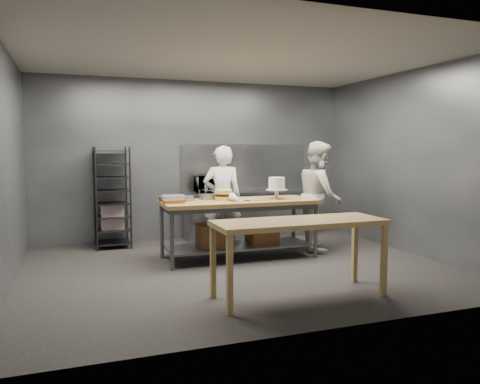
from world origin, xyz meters
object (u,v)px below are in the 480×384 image
at_px(frosted_cake_stand, 277,185).
at_px(layer_cake, 224,195).
at_px(chef_right, 319,196).
at_px(chef_behind, 222,198).
at_px(microwave, 210,184).
at_px(near_counter, 300,227).
at_px(speed_rack, 112,198).
at_px(work_table, 237,222).

relative_size(frosted_cake_stand, layer_cake, 1.31).
bearing_deg(chef_right, layer_cake, 115.32).
xyz_separation_m(chef_right, frosted_cake_stand, (-0.91, -0.25, 0.22)).
distance_m(chef_behind, microwave, 0.93).
height_order(near_counter, layer_cake, layer_cake).
xyz_separation_m(near_counter, speed_rack, (-1.80, 3.60, 0.04)).
bearing_deg(microwave, near_counter, -90.12).
relative_size(chef_behind, chef_right, 0.96).
bearing_deg(work_table, layer_cake, 161.30).
bearing_deg(speed_rack, near_counter, -63.49).
height_order(work_table, layer_cake, layer_cake).
xyz_separation_m(work_table, frosted_cake_stand, (0.63, -0.08, 0.57)).
xyz_separation_m(near_counter, chef_right, (1.51, 2.21, 0.11)).
height_order(near_counter, speed_rack, speed_rack).
height_order(work_table, frosted_cake_stand, frosted_cake_stand).
distance_m(speed_rack, chef_right, 3.59).
xyz_separation_m(speed_rack, layer_cake, (1.56, -1.49, 0.14)).
distance_m(near_counter, chef_right, 2.68).
bearing_deg(microwave, chef_right, -44.52).
xyz_separation_m(work_table, chef_behind, (-0.01, 0.73, 0.31)).
xyz_separation_m(near_counter, frosted_cake_stand, (0.60, 1.96, 0.33)).
relative_size(speed_rack, chef_behind, 0.99).
bearing_deg(layer_cake, near_counter, -83.67).
bearing_deg(microwave, frosted_cake_stand, -71.13).
bearing_deg(work_table, frosted_cake_stand, -7.51).
distance_m(speed_rack, layer_cake, 2.17).
height_order(near_counter, chef_right, chef_right).
height_order(speed_rack, chef_right, chef_right).
height_order(chef_right, frosted_cake_stand, chef_right).
bearing_deg(speed_rack, chef_right, -22.86).
bearing_deg(speed_rack, chef_behind, -25.52).
relative_size(speed_rack, microwave, 3.23).
height_order(near_counter, chef_behind, chef_behind).
height_order(work_table, chef_behind, chef_behind).
bearing_deg(frosted_cake_stand, near_counter, -106.93).
bearing_deg(work_table, speed_rack, 138.49).
xyz_separation_m(chef_behind, frosted_cake_stand, (0.64, -0.81, 0.26)).
relative_size(near_counter, frosted_cake_stand, 5.76).
bearing_deg(frosted_cake_stand, layer_cake, 169.72).
bearing_deg(near_counter, chef_right, 55.75).
bearing_deg(microwave, layer_cake, -98.73).
height_order(work_table, chef_right, chef_right).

